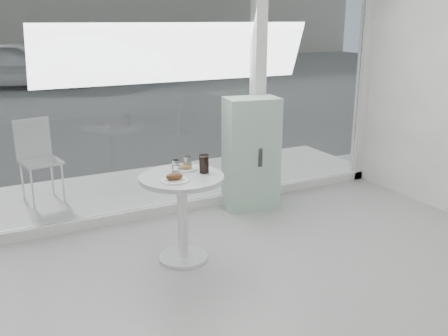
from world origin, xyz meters
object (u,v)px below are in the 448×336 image
cola_glass (204,164)px  plate_donut (186,167)px  patio_chair (37,155)px  car_white (15,64)px  water_tumbler_a (175,167)px  main_table (182,200)px  car_silver (98,60)px  water_tumbler_b (188,164)px  mint_cabinet (251,153)px  plate_fritter (175,178)px

cola_glass → plate_donut: bearing=123.6°
patio_chair → car_white: car_white is taller
car_white → water_tumbler_a: bearing=-165.6°
main_table → car_silver: car_silver is taller
patio_chair → water_tumbler_b: bearing=-72.8°
mint_cabinet → plate_donut: bearing=-137.0°
main_table → water_tumbler_b: size_ratio=6.58×
car_white → plate_fritter: bearing=-166.1°
plate_fritter → plate_donut: 0.32m
mint_cabinet → car_silver: car_silver is taller
cola_glass → water_tumbler_b: bearing=120.4°
plate_fritter → plate_donut: (0.20, 0.25, -0.01)m
car_silver → patio_chair: bearing=156.9°
cola_glass → car_white: bearing=91.3°
plate_fritter → water_tumbler_a: (0.10, 0.23, 0.02)m
patio_chair → cola_glass: (1.11, -2.04, 0.27)m
mint_cabinet → plate_donut: mint_cabinet is taller
car_white → plate_donut: size_ratio=20.95×
mint_cabinet → water_tumbler_b: (-1.07, -0.72, 0.21)m
main_table → water_tumbler_a: bearing=91.7°
patio_chair → plate_donut: patio_chair is taller
mint_cabinet → patio_chair: bearing=160.5°
plate_fritter → water_tumbler_a: water_tumbler_a is taller
water_tumbler_a → cola_glass: cola_glass is taller
car_white → car_silver: 2.51m
plate_fritter → cola_glass: (0.31, 0.10, 0.05)m
mint_cabinet → plate_fritter: 1.62m
main_table → water_tumbler_a: 0.29m
car_silver → plate_donut: bearing=163.6°
main_table → car_white: car_white is taller
patio_chair → water_tumbler_a: bearing=-75.9°
car_white → plate_donut: bearing=-165.2°
mint_cabinet → plate_fritter: bearing=-133.4°
patio_chair → water_tumbler_a: size_ratio=8.69×
patio_chair → plate_donut: bearing=-73.0°
car_white → mint_cabinet: bearing=-160.0°
mint_cabinet → plate_fritter: (-1.29, -0.96, 0.18)m
main_table → car_silver: 13.05m
main_table → cola_glass: cola_glass is taller
mint_cabinet → water_tumbler_a: size_ratio=11.59×
main_table → plate_fritter: size_ratio=3.32×
car_silver → water_tumbler_b: bearing=163.7°
plate_fritter → car_white: bearing=90.0°
water_tumbler_a → cola_glass: (0.21, -0.13, 0.03)m
mint_cabinet → car_white: size_ratio=0.29×
patio_chair → car_silver: car_silver is taller
main_table → car_white: (-0.10, 12.87, 0.17)m
plate_fritter → plate_donut: plate_fritter is taller
mint_cabinet → cola_glass: bearing=-128.7°
plate_donut → plate_fritter: bearing=-128.8°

